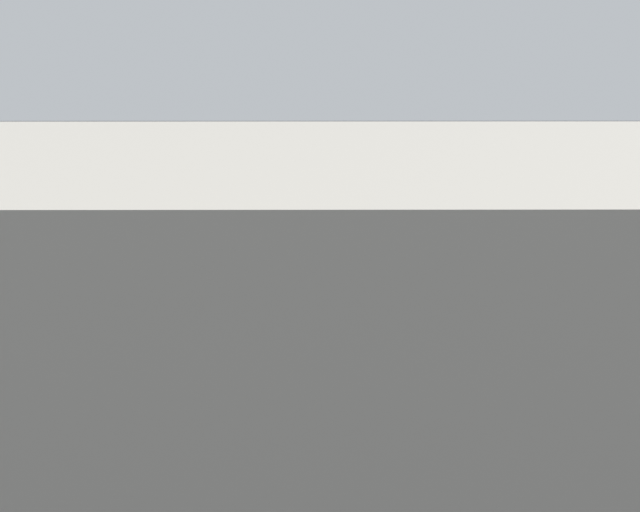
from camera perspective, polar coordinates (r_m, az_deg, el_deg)
ground_plane at (r=15.35m, az=6.16°, el=-1.94°), size 60.00×60.00×0.00m
kerb_strip at (r=11.73m, az=8.27°, el=-10.80°), size 24.00×3.20×0.04m
moving_hatchback at (r=15.56m, az=4.92°, el=2.60°), size 4.25×3.01×2.06m
delivery_truck at (r=15.45m, az=28.21°, el=0.95°), size 5.56×2.64×2.60m
fire_hydrant at (r=13.17m, az=-6.19°, el=-4.60°), size 0.42×0.31×0.80m
pedestrian at (r=12.82m, az=-11.28°, el=-2.96°), size 0.32×0.55×1.62m
metal_railing at (r=10.56m, az=13.13°, el=-10.88°), size 9.71×0.04×1.05m
sign_post at (r=11.49m, az=-7.73°, el=-2.52°), size 0.07×0.44×2.40m
building_block at (r=5.33m, az=26.03°, el=-22.52°), size 11.20×2.40×5.96m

